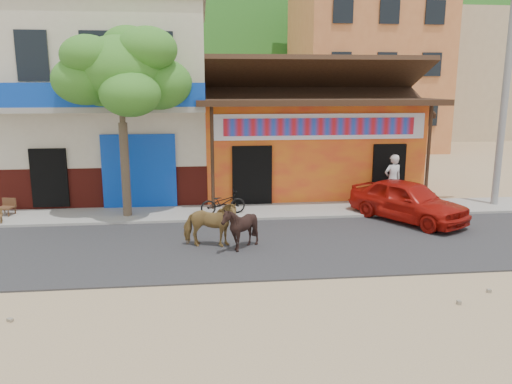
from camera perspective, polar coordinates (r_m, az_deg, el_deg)
ground at (r=11.36m, az=5.22°, el=-10.03°), size 120.00×120.00×0.00m
road at (r=13.66m, az=3.14°, el=-6.04°), size 60.00×5.00×0.04m
sidewalk at (r=16.97m, az=1.23°, el=-2.26°), size 60.00×2.00×0.12m
dance_club at (r=20.87m, az=5.29°, el=5.26°), size 8.00×6.00×3.60m
cafe_building at (r=20.59m, az=-15.83°, el=9.51°), size 7.00×6.00×7.00m
apartment_front at (r=36.11m, az=12.14°, el=14.59°), size 9.00×9.00×12.00m
apartment_rear at (r=45.06m, az=20.81°, el=12.27°), size 8.00×8.00×10.00m
hillside at (r=80.70m, az=-4.93°, el=17.56°), size 100.00×40.00×24.00m
tree at (r=16.33m, az=-15.00°, el=7.66°), size 3.00×3.00×6.00m
utility_pole at (r=19.31m, az=26.63°, el=10.41°), size 0.24×0.24×8.00m
cow_tan at (r=13.29m, az=-5.29°, el=-3.71°), size 1.55×0.87×1.24m
cow_dark at (r=13.02m, az=-1.81°, el=-4.12°), size 1.12×1.01×1.19m
red_car at (r=16.50m, az=16.93°, el=-0.93°), size 3.34×4.10×1.31m
scooter at (r=16.33m, az=-3.80°, el=-1.21°), size 1.58×0.86×0.79m
pedestrian at (r=18.17m, az=15.34°, el=1.36°), size 0.73×0.55×1.80m
cafe_chair_left at (r=18.13m, az=-26.74°, el=-0.84°), size 0.56×0.56×0.99m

